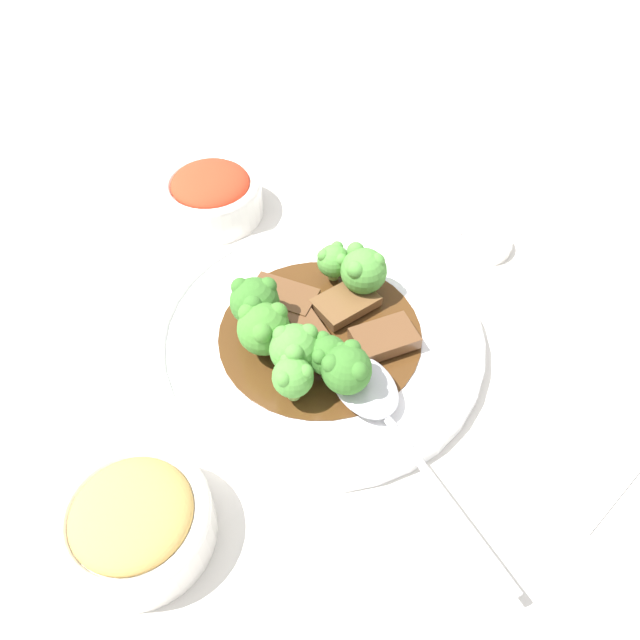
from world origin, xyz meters
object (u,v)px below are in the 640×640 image
sauce_dish (483,243)px  broccoli_floret_7 (264,328)px  side_bowl_kimchi (212,194)px  broccoli_floret_0 (361,268)px  beef_strip_3 (310,333)px  main_plate (320,337)px  side_bowl_appetizer (135,521)px  broccoli_floret_3 (293,377)px  broccoli_floret_1 (255,301)px  broccoli_floret_5 (347,369)px  beef_strip_0 (283,296)px  broccoli_floret_4 (295,348)px  broccoli_floret_6 (328,355)px  beef_strip_1 (350,305)px  serving_spoon (374,399)px  broccoli_floret_2 (334,260)px  beef_strip_2 (384,338)px

sauce_dish → broccoli_floret_7: bearing=-16.7°
side_bowl_kimchi → broccoli_floret_0: bearing=88.1°
broccoli_floret_7 → beef_strip_3: bearing=149.3°
main_plate → side_bowl_appetizer: (0.23, 0.01, 0.02)m
broccoli_floret_0 → side_bowl_kimchi: size_ratio=0.43×
broccoli_floret_3 → side_bowl_kimchi: (-0.14, -0.24, -0.02)m
broccoli_floret_1 → broccoli_floret_7: 0.03m
beef_strip_3 → sauce_dish: 0.23m
broccoli_floret_5 → broccoli_floret_7: bearing=-84.5°
beef_strip_0 → broccoli_floret_1: 0.05m
beef_strip_0 → broccoli_floret_4: broccoli_floret_4 is taller
broccoli_floret_6 → side_bowl_kimchi: bearing=-113.4°
side_bowl_kimchi → beef_strip_3: bearing=68.3°
broccoli_floret_7 → sauce_dish: 0.28m
broccoli_floret_4 → beef_strip_1: bearing=-175.8°
beef_strip_0 → broccoli_floret_1: broccoli_floret_1 is taller
broccoli_floret_0 → broccoli_floret_7: 0.12m
broccoli_floret_3 → broccoli_floret_6: size_ratio=0.97×
main_plate → sauce_dish: (-0.22, 0.05, -0.00)m
broccoli_floret_3 → sauce_dish: size_ratio=0.73×
broccoli_floret_3 → serving_spoon: broccoli_floret_3 is taller
main_plate → beef_strip_1: size_ratio=4.59×
broccoli_floret_0 → broccoli_floret_7: (0.11, -0.02, 0.00)m
beef_strip_1 → broccoli_floret_4: bearing=4.2°
beef_strip_0 → sauce_dish: bearing=152.7°
broccoli_floret_4 → side_bowl_appetizer: broccoli_floret_4 is taller
beef_strip_1 → broccoli_floret_2: broccoli_floret_2 is taller
beef_strip_2 → broccoli_floret_3: (0.10, -0.03, 0.02)m
broccoli_floret_0 → broccoli_floret_2: (0.00, -0.03, -0.00)m
broccoli_floret_3 → beef_strip_0: bearing=-134.2°
beef_strip_1 → broccoli_floret_4: 0.09m
beef_strip_1 → beef_strip_2: beef_strip_2 is taller
broccoli_floret_3 → side_bowl_kimchi: bearing=-120.7°
beef_strip_1 → main_plate: bearing=-7.0°
beef_strip_1 → broccoli_floret_5: broccoli_floret_5 is taller
main_plate → side_bowl_kimchi: side_bowl_kimchi is taller
side_bowl_appetizer → broccoli_floret_3: bearing=174.2°
broccoli_floret_0 → broccoli_floret_7: broccoli_floret_7 is taller
broccoli_floret_6 → sauce_dish: bearing=175.9°
serving_spoon → sauce_dish: bearing=-172.8°
beef_strip_2 → broccoli_floret_2: (-0.04, -0.09, 0.02)m
beef_strip_1 → broccoli_floret_0: (-0.03, -0.01, 0.02)m
broccoli_floret_0 → broccoli_floret_2: broccoli_floret_0 is taller
broccoli_floret_2 → sauce_dish: size_ratio=0.63×
main_plate → beef_strip_2: beef_strip_2 is taller
broccoli_floret_2 → sauce_dish: bearing=150.2°
beef_strip_2 → side_bowl_kimchi: size_ratio=0.61×
broccoli_floret_0 → side_bowl_kimchi: broccoli_floret_0 is taller
broccoli_floret_7 → serving_spoon: 0.11m
beef_strip_1 → broccoli_floret_1: 0.09m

